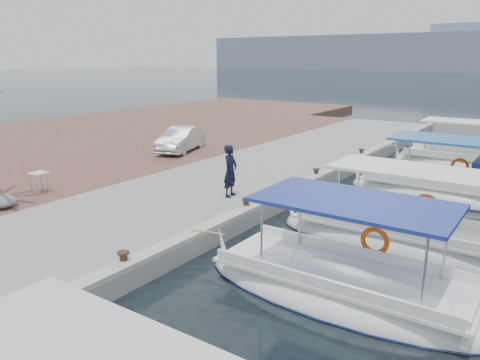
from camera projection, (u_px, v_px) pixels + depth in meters
The scene contains 14 objects.
ground at pixel (227, 241), 13.36m from camera, with size 400.00×400.00×0.00m, color black.
concrete_quay at pixel (240, 181), 18.93m from camera, with size 6.00×40.00×0.50m, color gray.
quay_curb at pixel (302, 183), 17.33m from camera, with size 0.44×40.00×0.12m, color #AEA99B.
cobblestone_strip at pixel (151, 165), 21.67m from camera, with size 4.00×40.00×0.50m, color brown.
land_backing at pixel (28, 144), 27.17m from camera, with size 16.00×60.00×0.48m, color brown.
fishing_caique_b at pixel (341, 291), 10.21m from camera, with size 6.74×2.41×2.83m.
fishing_caique_c at pixel (403, 242), 12.93m from camera, with size 7.33×2.12×2.83m.
fishing_caique_d at pixel (446, 193), 17.46m from camera, with size 7.04×2.51×2.83m.
fishing_caique_e at pixel (455, 164), 22.39m from camera, with size 5.80×2.07×2.83m.
mooring_bollards at pixel (246, 203), 14.58m from camera, with size 0.28×20.28×0.33m.
fisherman at pixel (230, 171), 15.72m from camera, with size 0.64×0.42×1.77m, color black.
parked_car at pixel (181, 139), 23.54m from camera, with size 1.29×3.69×1.22m, color silver.
tarp_bundle at pixel (0, 201), 14.72m from camera, with size 1.10×0.90×0.40m, color slate.
folding_table at pixel (39, 178), 16.21m from camera, with size 0.55×0.55×0.73m.
Camera 1 is at (7.39, -10.07, 5.06)m, focal length 35.00 mm.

